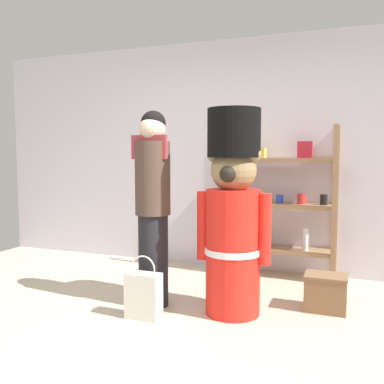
{
  "coord_description": "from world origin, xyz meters",
  "views": [
    {
      "loc": [
        1.24,
        -2.6,
        1.31
      ],
      "look_at": [
        -0.02,
        0.71,
        1.0
      ],
      "focal_mm": 40.06,
      "sensor_mm": 36.0,
      "label": 1
    }
  ],
  "objects_px": {
    "merchandise_shelf": "(280,200)",
    "display_crate": "(326,292)",
    "person_shopper": "(153,202)",
    "shopping_bag": "(143,295)",
    "teddy_bear_guard": "(233,215)"
  },
  "relations": [
    {
      "from": "merchandise_shelf",
      "to": "display_crate",
      "type": "distance_m",
      "value": 1.25
    },
    {
      "from": "merchandise_shelf",
      "to": "shopping_bag",
      "type": "bearing_deg",
      "value": -116.72
    },
    {
      "from": "teddy_bear_guard",
      "to": "shopping_bag",
      "type": "height_order",
      "value": "teddy_bear_guard"
    },
    {
      "from": "person_shopper",
      "to": "shopping_bag",
      "type": "bearing_deg",
      "value": -79.13
    },
    {
      "from": "teddy_bear_guard",
      "to": "person_shopper",
      "type": "bearing_deg",
      "value": -175.12
    },
    {
      "from": "shopping_bag",
      "to": "merchandise_shelf",
      "type": "bearing_deg",
      "value": 63.28
    },
    {
      "from": "teddy_bear_guard",
      "to": "display_crate",
      "type": "xyz_separation_m",
      "value": [
        0.71,
        0.34,
        -0.67
      ]
    },
    {
      "from": "teddy_bear_guard",
      "to": "person_shopper",
      "type": "xyz_separation_m",
      "value": [
        -0.69,
        -0.06,
        0.08
      ]
    },
    {
      "from": "teddy_bear_guard",
      "to": "shopping_bag",
      "type": "xyz_separation_m",
      "value": [
        -0.64,
        -0.36,
        -0.63
      ]
    },
    {
      "from": "merchandise_shelf",
      "to": "teddy_bear_guard",
      "type": "relative_size",
      "value": 0.96
    },
    {
      "from": "shopping_bag",
      "to": "display_crate",
      "type": "xyz_separation_m",
      "value": [
        1.35,
        0.7,
        -0.04
      ]
    },
    {
      "from": "shopping_bag",
      "to": "display_crate",
      "type": "height_order",
      "value": "shopping_bag"
    },
    {
      "from": "teddy_bear_guard",
      "to": "person_shopper",
      "type": "relative_size",
      "value": 1.0
    },
    {
      "from": "teddy_bear_guard",
      "to": "display_crate",
      "type": "height_order",
      "value": "teddy_bear_guard"
    },
    {
      "from": "teddy_bear_guard",
      "to": "person_shopper",
      "type": "distance_m",
      "value": 0.7
    }
  ]
}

